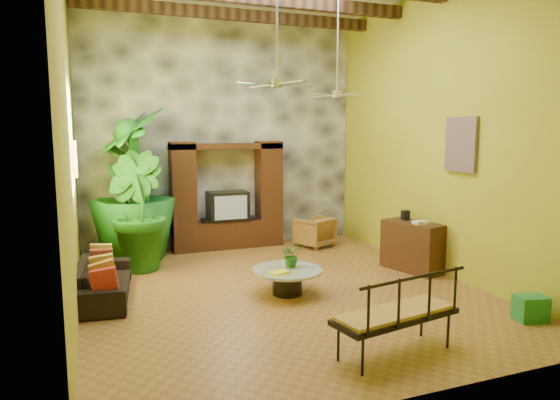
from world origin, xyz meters
name	(u,v)px	position (x,y,z in m)	size (l,w,h in m)	color
ground	(280,289)	(0.00, 0.00, 0.00)	(7.00, 7.00, 0.00)	brown
back_wall	(222,132)	(0.00, 3.50, 2.50)	(6.00, 0.02, 5.00)	olive
left_wall	(68,133)	(-3.00, 0.00, 2.50)	(0.02, 7.00, 5.00)	olive
right_wall	(440,132)	(3.00, 0.00, 2.50)	(0.02, 7.00, 5.00)	olive
stone_accent_wall	(223,132)	(0.00, 3.44, 2.50)	(5.98, 0.10, 4.98)	#3B3D44
entertainment_center	(227,204)	(0.00, 3.14, 0.97)	(2.40, 0.55, 2.30)	#331A0E
ceiling_fan_front	(277,68)	(-0.20, -0.40, 3.40)	(1.28, 1.28, 1.86)	silver
ceiling_fan_back	(337,83)	(1.60, 1.20, 3.40)	(1.28, 1.28, 1.86)	silver
wall_art_mask	(75,159)	(-2.96, 1.00, 2.10)	(0.06, 0.32, 0.55)	orange
wall_art_painting	(461,145)	(2.96, -0.60, 2.30)	(0.06, 0.70, 0.90)	#254A88
sofa	(103,281)	(-2.65, 0.57, 0.28)	(1.92, 0.75, 0.56)	black
wicker_armchair	(315,232)	(1.80, 2.54, 0.33)	(0.70, 0.72, 0.66)	#915F35
tall_plant_a	(132,193)	(-1.96, 3.15, 1.28)	(1.34, 0.91, 2.55)	#2B6B1C
tall_plant_b	(136,210)	(-2.01, 2.09, 1.09)	(1.20, 0.97, 2.18)	#1D661B
tall_plant_c	(133,184)	(-1.97, 2.90, 1.48)	(1.66, 1.66, 2.96)	#1B6920
coffee_table	(287,278)	(0.02, -0.25, 0.26)	(1.09, 1.09, 0.40)	black
centerpiece_plant	(291,255)	(0.14, -0.14, 0.59)	(0.34, 0.29, 0.37)	#1E5516
yellow_tray	(279,272)	(-0.18, -0.43, 0.42)	(0.28, 0.20, 0.03)	yellow
iron_bench	(400,311)	(0.37, -2.73, 0.54)	(1.59, 0.81, 0.57)	black
side_console	(413,246)	(2.65, 0.17, 0.45)	(0.50, 1.11, 0.89)	#391D12
green_bin	(531,308)	(2.65, -2.44, 0.17)	(0.39, 0.29, 0.34)	#1F762B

